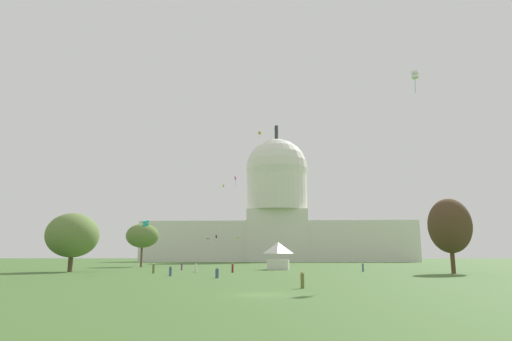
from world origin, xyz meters
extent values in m
plane|color=#42662D|center=(0.00, 0.00, 0.00)|extent=(800.00, 800.00, 0.00)
cube|color=silver|center=(-31.64, 179.85, 9.56)|extent=(65.44, 20.11, 19.12)
cube|color=silver|center=(33.80, 179.85, 9.56)|extent=(65.44, 20.11, 19.12)
cube|color=silver|center=(1.08, 179.85, 12.34)|extent=(28.74, 22.12, 24.67)
cylinder|color=silver|center=(1.08, 179.85, 34.98)|extent=(29.74, 29.74, 20.61)
sphere|color=silver|center=(1.08, 179.85, 45.29)|extent=(30.73, 30.73, 30.73)
cylinder|color=#2D3833|center=(1.08, 179.85, 64.37)|extent=(1.80, 1.80, 7.44)
cube|color=white|center=(1.42, 63.57, 1.13)|extent=(5.01, 5.16, 2.26)
pyramid|color=white|center=(1.42, 63.57, 4.79)|extent=(5.26, 5.42, 2.53)
cylinder|color=brown|center=(-36.14, 84.22, 3.24)|extent=(0.56, 0.56, 6.49)
ellipsoid|color=olive|center=(-36.14, 84.22, 8.47)|extent=(11.03, 10.25, 6.60)
cylinder|color=brown|center=(-38.75, 47.71, 2.22)|extent=(0.88, 0.88, 4.44)
ellipsoid|color=olive|center=(-38.75, 47.71, 7.02)|extent=(11.32, 11.56, 8.60)
cylinder|color=#4C3823|center=(32.16, 43.47, 2.73)|extent=(0.75, 0.75, 5.45)
ellipsoid|color=#4C3823|center=(32.16, 43.47, 8.36)|extent=(10.98, 10.61, 9.71)
cylinder|color=#3D5684|center=(18.03, 52.19, 0.77)|extent=(0.45, 0.45, 1.53)
sphere|color=beige|center=(18.03, 52.19, 1.64)|extent=(0.28, 0.28, 0.21)
cylinder|color=maroon|center=(-7.05, 45.60, 0.76)|extent=(0.48, 0.48, 1.53)
sphere|color=beige|center=(-7.05, 45.60, 1.64)|extent=(0.27, 0.27, 0.22)
cylinder|color=#3D5684|center=(-7.27, 26.16, 0.65)|extent=(0.67, 0.67, 1.30)
sphere|color=tan|center=(-7.27, 26.16, 1.41)|extent=(0.31, 0.31, 0.22)
cylinder|color=olive|center=(-20.80, 41.89, 0.76)|extent=(0.60, 0.60, 1.52)
sphere|color=beige|center=(-20.80, 41.89, 1.63)|extent=(0.32, 0.32, 0.23)
cylinder|color=olive|center=(3.74, 7.18, 0.71)|extent=(0.37, 0.37, 1.43)
sphere|color=beige|center=(3.74, 7.18, 1.54)|extent=(0.23, 0.23, 0.22)
cylinder|color=#703D93|center=(-19.42, 58.95, 0.67)|extent=(0.40, 0.40, 1.34)
sphere|color=brown|center=(-19.42, 58.95, 1.47)|extent=(0.28, 0.28, 0.25)
cylinder|color=#3D5684|center=(-15.39, 32.09, 0.66)|extent=(0.52, 0.52, 1.31)
sphere|color=#A37556|center=(-15.39, 32.09, 1.42)|extent=(0.28, 0.28, 0.23)
cylinder|color=silver|center=(-13.98, 46.15, 0.77)|extent=(0.49, 0.49, 1.55)
sphere|color=beige|center=(-13.98, 46.15, 1.67)|extent=(0.27, 0.27, 0.24)
cube|color=#D1339E|center=(-14.37, 125.05, 31.57)|extent=(0.73, 1.04, 1.23)
cylinder|color=#33BCDB|center=(-14.35, 125.05, 29.55)|extent=(0.31, 0.47, 2.79)
pyramid|color=pink|center=(-27.04, 143.18, 9.53)|extent=(1.74, 1.25, 0.39)
cylinder|color=pink|center=(-27.00, 143.53, 7.88)|extent=(0.22, 0.27, 1.43)
cube|color=gold|center=(-6.05, 145.08, 54.40)|extent=(1.37, 1.34, 0.68)
cube|color=gold|center=(-6.05, 145.08, 54.92)|extent=(1.37, 1.34, 0.68)
cylinder|color=orange|center=(-6.06, 145.08, 53.26)|extent=(0.12, 0.29, 1.83)
cube|color=yellow|center=(-15.80, 151.26, 10.24)|extent=(0.85, 0.83, 0.36)
cube|color=yellow|center=(-15.80, 151.26, 10.56)|extent=(0.85, 0.83, 0.36)
cube|color=#8CD133|center=(-19.90, 133.45, 30.00)|extent=(0.66, 0.55, 0.90)
cube|color=teal|center=(-21.92, 39.59, 8.39)|extent=(1.17, 1.19, 0.62)
cube|color=teal|center=(-21.92, 39.59, 8.94)|extent=(1.17, 1.19, 0.62)
cube|color=black|center=(-25.02, 152.52, 10.90)|extent=(0.86, 1.01, 1.31)
cube|color=white|center=(23.28, 29.27, 30.90)|extent=(1.29, 1.29, 0.46)
cube|color=white|center=(23.28, 29.27, 31.54)|extent=(1.29, 1.29, 0.46)
cylinder|color=green|center=(23.19, 29.27, 29.47)|extent=(0.16, 0.15, 2.44)
camera|label=1|loc=(1.38, -37.54, 3.21)|focal=31.00mm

